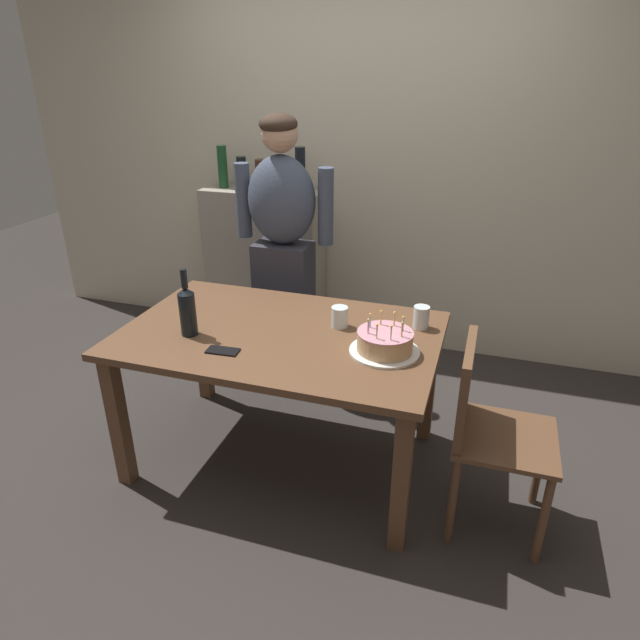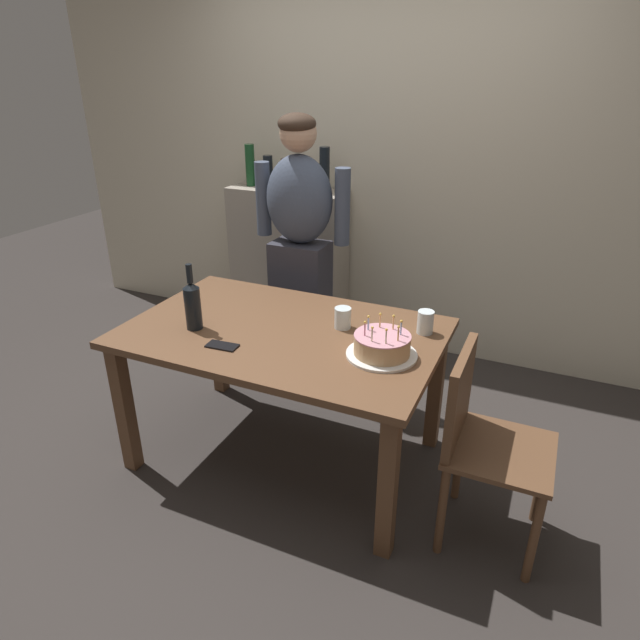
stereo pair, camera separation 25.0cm
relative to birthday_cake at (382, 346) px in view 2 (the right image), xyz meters
name	(u,v)px [view 2 (the right image)]	position (x,y,z in m)	size (l,w,h in m)	color
ground_plane	(287,453)	(-0.52, 0.05, -0.79)	(10.00, 10.00, 0.00)	#332D2B
back_wall	(388,163)	(-0.52, 1.60, 0.51)	(5.20, 0.10, 2.60)	beige
dining_table	(283,348)	(-0.52, 0.05, -0.15)	(1.50, 0.96, 0.74)	brown
birthday_cake	(382,346)	(0.00, 0.00, 0.00)	(0.31, 0.31, 0.17)	white
water_glass_near	(343,318)	(-0.26, 0.19, 0.00)	(0.08, 0.08, 0.10)	silver
water_glass_far	(425,322)	(0.11, 0.30, 0.01)	(0.08, 0.08, 0.11)	silver
wine_bottle	(193,304)	(-0.91, -0.10, 0.08)	(0.08, 0.08, 0.33)	black
cell_phone	(222,346)	(-0.68, -0.21, -0.04)	(0.14, 0.07, 0.01)	black
person_man_bearded	(300,250)	(-0.81, 0.84, 0.09)	(0.61, 0.27, 1.66)	#33333D
dining_chair	(480,434)	(0.46, -0.08, -0.27)	(0.42, 0.42, 0.87)	brown
shelf_cabinet	(289,263)	(-1.17, 1.38, -0.22)	(0.84, 0.30, 1.41)	#9E9384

